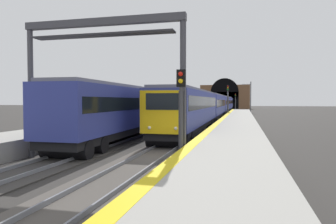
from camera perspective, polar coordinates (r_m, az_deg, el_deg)
ground_plane at (r=16.01m, az=-3.15°, el=-8.56°), size 320.00×320.00×0.00m
platform_right at (r=15.27m, az=11.30°, el=-7.22°), size 112.00×3.72×1.00m
platform_left at (r=19.89m, az=-26.43°, el=-5.23°), size 112.00×3.72×1.00m
platform_right_edge_strip at (r=15.35m, az=5.28°, el=-5.25°), size 112.00×0.50×0.01m
track_main_line at (r=16.00m, az=-3.15°, el=-8.41°), size 160.00×2.98×0.21m
track_adjacent_line at (r=17.69m, az=-16.49°, el=-7.49°), size 160.00×3.08×0.21m
train_main_approaching at (r=55.95m, az=9.06°, el=1.35°), size 77.63×2.92×3.92m
train_adjacent_platform at (r=44.94m, az=2.44°, el=1.32°), size 62.85×3.16×4.05m
railway_signal_near at (r=13.45m, az=2.44°, el=0.42°), size 0.39×0.38×4.31m
railway_signal_mid at (r=54.27m, az=10.98°, el=2.54°), size 0.39×0.38×5.65m
railway_signal_far at (r=106.39m, az=12.34°, el=2.22°), size 0.39×0.38×5.35m
overhead_signal_gantry at (r=15.55m, az=-12.12°, el=10.40°), size 0.70×8.30×6.94m
tunnel_portal at (r=115.19m, az=10.43°, el=2.78°), size 2.98×17.85×11.07m
catenary_mast_near at (r=75.26m, az=14.98°, el=2.70°), size 0.22×2.16×7.42m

